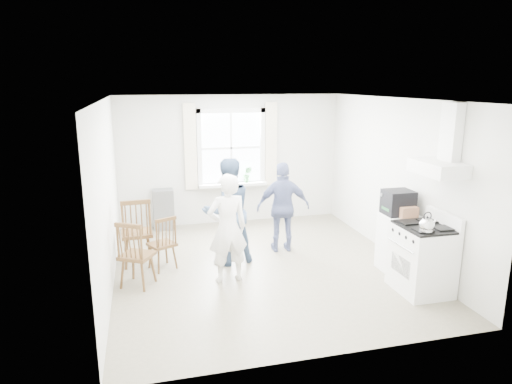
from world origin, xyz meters
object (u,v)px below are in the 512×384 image
object	(u,v)px
low_cabinet	(399,243)
person_mid	(228,212)
windsor_chair_b	(132,248)
person_right	(283,207)
windsor_chair_a	(137,225)
stereo_stack	(398,202)
windsor_chair_c	(165,238)
gas_stove	(422,258)
person_left	(228,228)

from	to	relation	value
low_cabinet	person_mid	size ratio (longest dim) A/B	0.53
windsor_chair_b	person_right	distance (m)	2.65
low_cabinet	person_right	distance (m)	1.96
person_right	windsor_chair_a	bearing A→B (deg)	9.54
stereo_stack	windsor_chair_a	xyz separation A→B (m)	(-3.83, 1.12, -0.41)
windsor_chair_a	windsor_chair_c	bearing A→B (deg)	-33.36
low_cabinet	windsor_chair_b	bearing A→B (deg)	174.83
windsor_chair_a	windsor_chair_c	world-z (taller)	windsor_chair_a
windsor_chair_b	windsor_chair_c	size ratio (longest dim) A/B	1.14
windsor_chair_c	person_mid	xyz separation A→B (m)	(1.00, 0.08, 0.32)
stereo_stack	low_cabinet	bearing A→B (deg)	-45.27
windsor_chair_c	person_right	bearing A→B (deg)	10.76
windsor_chair_a	gas_stove	bearing A→B (deg)	-26.11
windsor_chair_c	person_mid	distance (m)	1.05
windsor_chair_a	person_mid	distance (m)	1.43
person_left	person_mid	xyz separation A→B (m)	(0.13, 0.69, 0.05)
person_right	person_mid	bearing A→B (deg)	23.35
gas_stove	windsor_chair_c	bearing A→B (deg)	154.82
gas_stove	windsor_chair_a	size ratio (longest dim) A/B	1.01
gas_stove	windsor_chair_b	bearing A→B (deg)	164.71
windsor_chair_c	person_mid	world-z (taller)	person_mid
windsor_chair_b	windsor_chair_c	xyz separation A→B (m)	(0.47, 0.54, -0.07)
gas_stove	person_mid	distance (m)	2.95
low_cabinet	person_mid	xyz separation A→B (m)	(-2.47, 0.98, 0.40)
gas_stove	person_mid	world-z (taller)	person_mid
stereo_stack	windsor_chair_c	size ratio (longest dim) A/B	0.48
windsor_chair_b	windsor_chair_a	bearing A→B (deg)	85.77
person_left	person_mid	size ratio (longest dim) A/B	0.94
person_left	person_mid	world-z (taller)	person_mid
windsor_chair_c	person_left	xyz separation A→B (m)	(0.87, -0.61, 0.27)
stereo_stack	windsor_chair_c	xyz separation A→B (m)	(-3.42, 0.85, -0.55)
person_left	windsor_chair_b	bearing A→B (deg)	-9.70
gas_stove	windsor_chair_c	distance (m)	3.75
windsor_chair_c	low_cabinet	bearing A→B (deg)	-14.51
person_mid	low_cabinet	bearing A→B (deg)	146.19
low_cabinet	person_right	size ratio (longest dim) A/B	0.58
low_cabinet	stereo_stack	distance (m)	0.64
windsor_chair_b	person_right	bearing A→B (deg)	20.43
gas_stove	low_cabinet	xyz separation A→B (m)	(0.07, 0.70, -0.03)
person_left	windsor_chair_c	bearing A→B (deg)	-41.87
stereo_stack	windsor_chair_c	distance (m)	3.57
person_left	person_mid	bearing A→B (deg)	-107.59
windsor_chair_c	person_right	distance (m)	2.06
low_cabinet	person_mid	distance (m)	2.69
gas_stove	windsor_chair_b	size ratio (longest dim) A/B	1.13
windsor_chair_b	person_mid	xyz separation A→B (m)	(1.46, 0.62, 0.25)
gas_stove	person_right	distance (m)	2.43
windsor_chair_b	windsor_chair_c	world-z (taller)	windsor_chair_b
gas_stove	stereo_stack	bearing A→B (deg)	87.94
low_cabinet	windsor_chair_a	size ratio (longest dim) A/B	0.81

